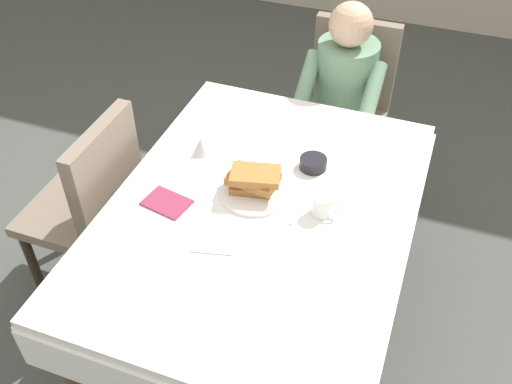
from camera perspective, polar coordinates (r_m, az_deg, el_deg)
ground_plane at (r=2.73m, az=0.32°, el=-12.83°), size 14.00×14.00×0.00m
dining_table_main at (r=2.23m, az=0.39°, el=-3.14°), size 1.12×1.52×0.74m
chair_diner at (r=3.18m, az=8.96°, el=9.14°), size 0.44×0.45×0.93m
diner_person at (r=2.98m, az=8.54°, el=9.87°), size 0.40×0.43×1.12m
chair_left_side at (r=2.60m, az=-15.80°, el=-0.75°), size 0.45×0.44×0.93m
plate_breakfast at (r=2.22m, az=-0.14°, el=0.12°), size 0.28×0.28×0.02m
breakfast_stack at (r=2.18m, az=-0.26°, el=1.28°), size 0.22×0.16×0.09m
cup_coffee at (r=2.12m, az=6.57°, el=-1.27°), size 0.11×0.08×0.08m
bowl_butter at (r=2.33m, az=5.66°, el=2.85°), size 0.11×0.11×0.04m
syrup_pitcher at (r=2.40m, az=-5.42°, el=4.56°), size 0.08×0.08×0.07m
fork_left_of_plate at (r=2.27m, az=-4.83°, el=0.80°), size 0.03×0.18×0.00m
knife_right_of_plate at (r=2.17m, az=4.39°, el=-1.48°), size 0.02×0.20×0.00m
spoon_near_edge at (r=2.01m, az=-4.49°, el=-5.93°), size 0.15×0.05×0.00m
napkin_folded at (r=2.20m, az=-8.79°, el=-1.04°), size 0.19×0.15×0.01m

